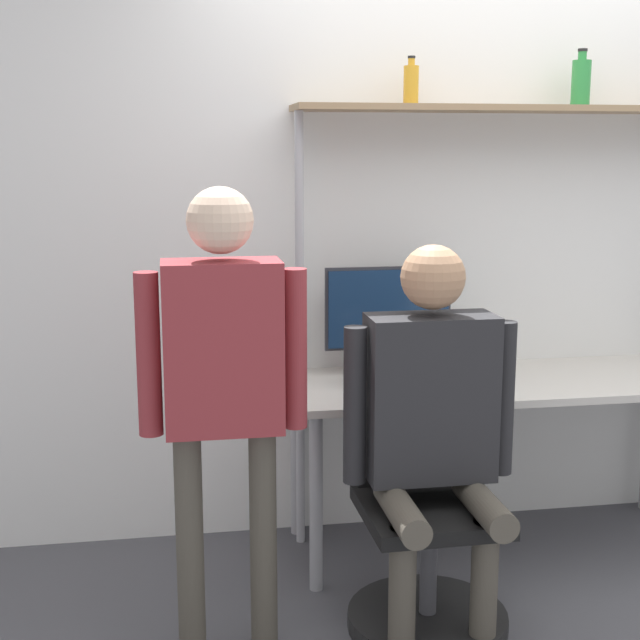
# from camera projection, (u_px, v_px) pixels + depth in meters

# --- Properties ---
(ground_plane) EXTENTS (12.00, 12.00, 0.00)m
(ground_plane) POSITION_uv_depth(u_px,v_px,m) (528.00, 581.00, 3.46)
(ground_plane) COLOR #4C4C51
(wall_back) EXTENTS (8.00, 0.06, 2.70)m
(wall_back) POSITION_uv_depth(u_px,v_px,m) (479.00, 220.00, 3.87)
(wall_back) COLOR white
(wall_back) RESTS_ON ground_plane
(desk) EXTENTS (1.76, 0.64, 0.72)m
(desk) POSITION_uv_depth(u_px,v_px,m) (502.00, 397.00, 3.66)
(desk) COLOR beige
(desk) RESTS_ON ground_plane
(shelf_unit) EXTENTS (1.68, 0.28, 1.83)m
(shelf_unit) POSITION_uv_depth(u_px,v_px,m) (496.00, 174.00, 3.66)
(shelf_unit) COLOR #997A56
(shelf_unit) RESTS_ON ground_plane
(monitor) EXTENTS (0.53, 0.17, 0.45)m
(monitor) POSITION_uv_depth(u_px,v_px,m) (388.00, 314.00, 3.68)
(monitor) COLOR #333338
(monitor) RESTS_ON desk
(laptop) EXTENTS (0.33, 0.24, 0.24)m
(laptop) POSITION_uv_depth(u_px,v_px,m) (400.00, 373.00, 3.48)
(laptop) COLOR silver
(laptop) RESTS_ON desk
(cell_phone) EXTENTS (0.07, 0.15, 0.01)m
(cell_phone) POSITION_uv_depth(u_px,v_px,m) (471.00, 390.00, 3.46)
(cell_phone) COLOR #264C8C
(cell_phone) RESTS_ON desk
(office_chair) EXTENTS (0.56, 0.56, 0.91)m
(office_chair) POSITION_uv_depth(u_px,v_px,m) (425.00, 549.00, 3.11)
(office_chair) COLOR black
(office_chair) RESTS_ON ground_plane
(person_seated) EXTENTS (0.60, 0.47, 1.35)m
(person_seated) POSITION_uv_depth(u_px,v_px,m) (433.00, 411.00, 2.97)
(person_seated) COLOR #4C473D
(person_seated) RESTS_ON ground_plane
(person_standing) EXTENTS (0.54, 0.21, 1.54)m
(person_standing) POSITION_uv_depth(u_px,v_px,m) (223.00, 368.00, 2.81)
(person_standing) COLOR #4C473D
(person_standing) RESTS_ON ground_plane
(bottle_green) EXTENTS (0.08, 0.08, 0.23)m
(bottle_green) POSITION_uv_depth(u_px,v_px,m) (581.00, 82.00, 3.65)
(bottle_green) COLOR #2D8C3F
(bottle_green) RESTS_ON shelf_unit
(bottle_amber) EXTENTS (0.06, 0.06, 0.19)m
(bottle_amber) POSITION_uv_depth(u_px,v_px,m) (411.00, 84.00, 3.53)
(bottle_amber) COLOR gold
(bottle_amber) RESTS_ON shelf_unit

